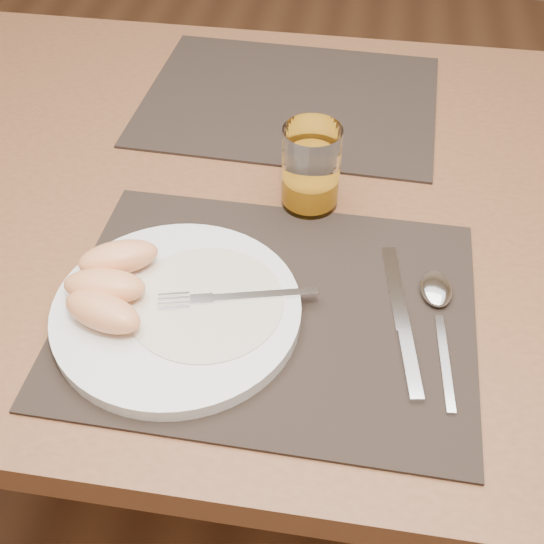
{
  "coord_description": "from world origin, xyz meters",
  "views": [
    {
      "loc": [
        0.1,
        -0.72,
        1.31
      ],
      "look_at": [
        0.01,
        -0.18,
        0.77
      ],
      "focal_mm": 45.0,
      "sensor_mm": 36.0,
      "label": 1
    }
  ],
  "objects_px": {
    "juice_glass": "(311,171)",
    "knife": "(404,330)",
    "placemat_far": "(290,99)",
    "table": "(284,234)",
    "fork": "(224,298)",
    "placemat_near": "(269,309)",
    "spoon": "(437,299)",
    "plate": "(177,311)"
  },
  "relations": [
    {
      "from": "juice_glass",
      "to": "knife",
      "type": "bearing_deg",
      "value": -58.13
    },
    {
      "from": "placemat_far",
      "to": "table",
      "type": "bearing_deg",
      "value": -83.58
    },
    {
      "from": "table",
      "to": "fork",
      "type": "relative_size",
      "value": 8.08
    },
    {
      "from": "table",
      "to": "juice_glass",
      "type": "xyz_separation_m",
      "value": [
        0.04,
        -0.03,
        0.14
      ]
    },
    {
      "from": "knife",
      "to": "juice_glass",
      "type": "xyz_separation_m",
      "value": [
        -0.13,
        0.2,
        0.05
      ]
    },
    {
      "from": "placemat_near",
      "to": "knife",
      "type": "distance_m",
      "value": 0.15
    },
    {
      "from": "table",
      "to": "placemat_near",
      "type": "distance_m",
      "value": 0.24
    },
    {
      "from": "placemat_near",
      "to": "placemat_far",
      "type": "relative_size",
      "value": 1.0
    },
    {
      "from": "knife",
      "to": "spoon",
      "type": "height_order",
      "value": "spoon"
    },
    {
      "from": "fork",
      "to": "placemat_near",
      "type": "bearing_deg",
      "value": 10.88
    },
    {
      "from": "knife",
      "to": "plate",
      "type": "bearing_deg",
      "value": -176.3
    },
    {
      "from": "table",
      "to": "knife",
      "type": "bearing_deg",
      "value": -55.09
    },
    {
      "from": "placemat_near",
      "to": "knife",
      "type": "xyz_separation_m",
      "value": [
        0.15,
        -0.01,
        0.0
      ]
    },
    {
      "from": "fork",
      "to": "knife",
      "type": "xyz_separation_m",
      "value": [
        0.2,
        -0.0,
        -0.02
      ]
    },
    {
      "from": "spoon",
      "to": "fork",
      "type": "bearing_deg",
      "value": -168.45
    },
    {
      "from": "placemat_near",
      "to": "spoon",
      "type": "xyz_separation_m",
      "value": [
        0.18,
        0.04,
        0.01
      ]
    },
    {
      "from": "placemat_near",
      "to": "juice_glass",
      "type": "height_order",
      "value": "juice_glass"
    },
    {
      "from": "plate",
      "to": "spoon",
      "type": "bearing_deg",
      "value": 13.06
    },
    {
      "from": "knife",
      "to": "spoon",
      "type": "relative_size",
      "value": 1.14
    },
    {
      "from": "fork",
      "to": "spoon",
      "type": "bearing_deg",
      "value": 11.55
    },
    {
      "from": "plate",
      "to": "spoon",
      "type": "relative_size",
      "value": 1.41
    },
    {
      "from": "placemat_far",
      "to": "plate",
      "type": "xyz_separation_m",
      "value": [
        -0.06,
        -0.47,
        0.01
      ]
    },
    {
      "from": "placemat_near",
      "to": "juice_glass",
      "type": "bearing_deg",
      "value": 83.41
    },
    {
      "from": "placemat_near",
      "to": "table",
      "type": "bearing_deg",
      "value": 93.52
    },
    {
      "from": "knife",
      "to": "juice_glass",
      "type": "relative_size",
      "value": 1.99
    },
    {
      "from": "table",
      "to": "spoon",
      "type": "bearing_deg",
      "value": -42.75
    },
    {
      "from": "table",
      "to": "knife",
      "type": "distance_m",
      "value": 0.3
    },
    {
      "from": "placemat_near",
      "to": "plate",
      "type": "bearing_deg",
      "value": -164.45
    },
    {
      "from": "table",
      "to": "fork",
      "type": "distance_m",
      "value": 0.25
    },
    {
      "from": "fork",
      "to": "juice_glass",
      "type": "xyz_separation_m",
      "value": [
        0.07,
        0.2,
        0.03
      ]
    },
    {
      "from": "table",
      "to": "juice_glass",
      "type": "bearing_deg",
      "value": -39.15
    },
    {
      "from": "placemat_far",
      "to": "placemat_near",
      "type": "bearing_deg",
      "value": -85.03
    },
    {
      "from": "table",
      "to": "spoon",
      "type": "distance_m",
      "value": 0.28
    },
    {
      "from": "juice_glass",
      "to": "fork",
      "type": "bearing_deg",
      "value": -109.26
    },
    {
      "from": "placemat_near",
      "to": "placemat_far",
      "type": "height_order",
      "value": "same"
    },
    {
      "from": "fork",
      "to": "placemat_far",
      "type": "bearing_deg",
      "value": 88.77
    },
    {
      "from": "placemat_near",
      "to": "plate",
      "type": "relative_size",
      "value": 1.67
    },
    {
      "from": "plate",
      "to": "spoon",
      "type": "distance_m",
      "value": 0.29
    },
    {
      "from": "placemat_near",
      "to": "fork",
      "type": "bearing_deg",
      "value": -169.12
    },
    {
      "from": "placemat_near",
      "to": "knife",
      "type": "height_order",
      "value": "knife"
    },
    {
      "from": "placemat_far",
      "to": "juice_glass",
      "type": "relative_size",
      "value": 4.09
    },
    {
      "from": "knife",
      "to": "spoon",
      "type": "distance_m",
      "value": 0.06
    }
  ]
}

